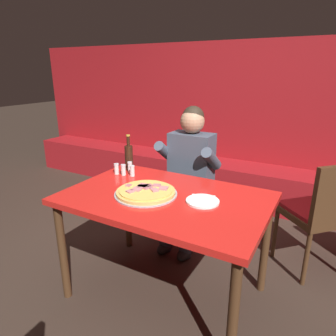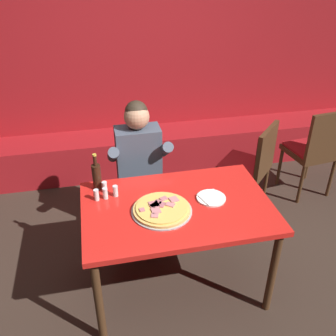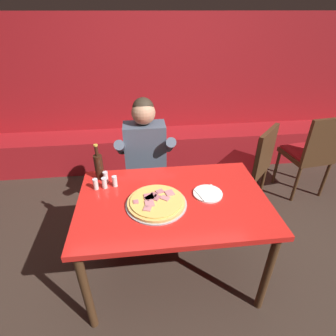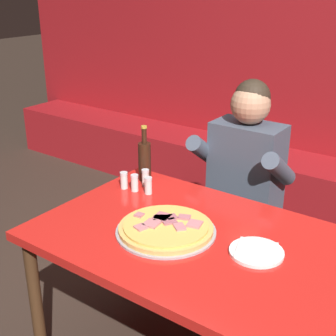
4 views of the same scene
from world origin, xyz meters
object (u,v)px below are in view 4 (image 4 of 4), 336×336
diner_seated_blue_shirt (238,187)px  shaker_black_pepper (148,186)px  shaker_oregano (145,178)px  pizza (166,228)px  shaker_parmesan (135,184)px  plate_white_paper (256,252)px  shaker_red_pepper_flakes (124,181)px  main_dining_table (196,254)px  beer_bottle (145,160)px

diner_seated_blue_shirt → shaker_black_pepper: bearing=-117.7°
shaker_oregano → pizza: bearing=-41.6°
shaker_parmesan → plate_white_paper: bearing=-12.7°
plate_white_paper → diner_seated_blue_shirt: (-0.42, 0.65, -0.08)m
shaker_red_pepper_flakes → diner_seated_blue_shirt: diner_seated_blue_shirt is taller
main_dining_table → shaker_black_pepper: bearing=153.6°
beer_bottle → shaker_black_pepper: (0.12, -0.13, -0.07)m
plate_white_paper → shaker_red_pepper_flakes: shaker_red_pepper_flakes is taller
main_dining_table → shaker_red_pepper_flakes: bearing=161.5°
pizza → shaker_oregano: size_ratio=4.86×
beer_bottle → plate_white_paper: bearing=-21.3°
shaker_red_pepper_flakes → diner_seated_blue_shirt: 0.63m
shaker_red_pepper_flakes → shaker_parmesan: (0.06, 0.01, 0.00)m
diner_seated_blue_shirt → shaker_oregano: bearing=-128.6°
pizza → shaker_parmesan: shaker_parmesan is taller
pizza → shaker_red_pepper_flakes: size_ratio=4.86×
beer_bottle → shaker_black_pepper: bearing=-46.2°
main_dining_table → pizza: pizza is taller
main_dining_table → shaker_oregano: (-0.48, 0.27, 0.12)m
pizza → shaker_black_pepper: bearing=139.0°
shaker_parmesan → pizza: bearing=-33.2°
shaker_oregano → shaker_black_pepper: same height
pizza → shaker_red_pepper_flakes: 0.49m
beer_bottle → diner_seated_blue_shirt: size_ratio=0.23×
shaker_oregano → shaker_black_pepper: 0.10m
main_dining_table → shaker_parmesan: 0.54m
beer_bottle → shaker_red_pepper_flakes: size_ratio=3.40×
shaker_red_pepper_flakes → shaker_oregano: bearing=54.5°
shaker_oregano → shaker_black_pepper: bearing=-43.7°
beer_bottle → diner_seated_blue_shirt: diner_seated_blue_shirt is taller
shaker_oregano → shaker_parmesan: bearing=-90.9°
main_dining_table → shaker_parmesan: size_ratio=15.46×
shaker_black_pepper → shaker_parmesan: size_ratio=1.00×
plate_white_paper → shaker_parmesan: (-0.74, 0.17, 0.03)m
beer_bottle → shaker_red_pepper_flakes: 0.16m
shaker_black_pepper → main_dining_table: bearing=-26.4°
beer_bottle → shaker_oregano: bearing=-49.6°
shaker_parmesan → beer_bottle: bearing=108.5°
main_dining_table → pizza: size_ratio=3.18×
diner_seated_blue_shirt → shaker_red_pepper_flakes: bearing=-128.0°
shaker_oregano → shaker_black_pepper: size_ratio=1.00×
plate_white_paper → shaker_red_pepper_flakes: size_ratio=2.44×
shaker_oregano → main_dining_table: bearing=-29.5°
shaker_black_pepper → shaker_parmesan: (-0.07, -0.01, 0.00)m
pizza → shaker_parmesan: size_ratio=4.86×
plate_white_paper → shaker_oregano: shaker_oregano is taller
main_dining_table → pizza: bearing=-158.6°
main_dining_table → plate_white_paper: (0.26, 0.02, 0.09)m
plate_white_paper → beer_bottle: beer_bottle is taller
beer_bottle → shaker_red_pepper_flakes: beer_bottle is taller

